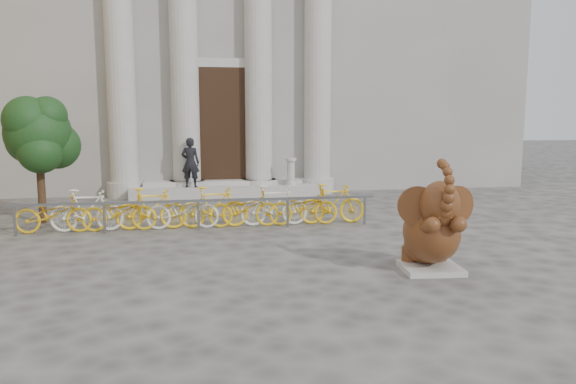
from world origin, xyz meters
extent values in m
plane|color=#474442|center=(0.00, 0.00, 0.00)|extent=(80.00, 80.00, 0.00)
cube|color=gray|center=(0.00, 15.00, 6.00)|extent=(22.00, 10.00, 12.00)
cube|color=black|center=(0.00, 9.92, 2.30)|extent=(2.40, 0.16, 4.00)
cylinder|color=#A8A59E|center=(-3.20, 9.80, 4.00)|extent=(0.90, 0.90, 8.00)
cylinder|color=#A8A59E|center=(-1.20, 9.80, 4.00)|extent=(0.90, 0.90, 8.00)
cylinder|color=#A8A59E|center=(1.20, 9.80, 4.00)|extent=(0.90, 0.90, 8.00)
cylinder|color=#A8A59E|center=(3.20, 9.80, 4.00)|extent=(0.90, 0.90, 8.00)
cube|color=#A8A59E|center=(0.00, 9.40, 0.18)|extent=(6.00, 1.20, 0.36)
cube|color=#A8A59E|center=(3.12, 0.06, 0.05)|extent=(1.07, 0.97, 0.10)
ellipsoid|color=black|center=(3.14, 0.28, 0.40)|extent=(0.90, 0.86, 0.64)
ellipsoid|color=black|center=(3.12, 0.08, 0.68)|extent=(1.05, 1.27, 1.04)
cylinder|color=black|center=(2.88, 0.43, 0.23)|extent=(0.32, 0.32, 0.26)
cylinder|color=black|center=(3.42, 0.39, 0.23)|extent=(0.32, 0.32, 0.26)
cylinder|color=black|center=(2.87, -0.30, 0.88)|extent=(0.29, 0.61, 0.40)
cylinder|color=black|center=(3.31, -0.33, 0.88)|extent=(0.29, 0.61, 0.40)
ellipsoid|color=black|center=(3.09, -0.28, 1.24)|extent=(0.73, 0.69, 0.80)
cylinder|color=black|center=(2.76, -0.13, 1.20)|extent=(0.65, 0.31, 0.68)
cylinder|color=black|center=(3.44, -0.18, 1.20)|extent=(0.67, 0.21, 0.68)
cone|color=beige|center=(2.96, -0.47, 1.08)|extent=(0.11, 0.24, 0.11)
cone|color=beige|center=(3.20, -0.49, 1.08)|extent=(0.14, 0.24, 0.11)
cube|color=slate|center=(-0.88, 4.16, 0.70)|extent=(8.51, 0.06, 0.06)
cylinder|color=slate|center=(-4.93, 4.16, 0.35)|extent=(0.06, 0.06, 0.70)
cylinder|color=slate|center=(-3.00, 4.16, 0.35)|extent=(0.06, 0.06, 0.70)
cylinder|color=slate|center=(-0.88, 4.16, 0.35)|extent=(0.06, 0.06, 0.70)
cylinder|color=slate|center=(1.25, 4.16, 0.35)|extent=(0.06, 0.06, 0.70)
cylinder|color=slate|center=(3.18, 4.16, 0.35)|extent=(0.06, 0.06, 0.70)
imported|color=yellow|center=(-4.17, 4.41, 0.50)|extent=(1.70, 0.50, 1.00)
imported|color=white|center=(-3.44, 4.41, 0.50)|extent=(1.66, 0.47, 1.00)
imported|color=yellow|center=(-2.70, 4.41, 0.50)|extent=(1.70, 0.50, 1.00)
imported|color=yellow|center=(-1.97, 4.41, 0.50)|extent=(1.66, 0.47, 1.00)
imported|color=white|center=(-1.24, 4.41, 0.50)|extent=(1.70, 0.50, 1.00)
imported|color=yellow|center=(-0.51, 4.41, 0.50)|extent=(1.66, 0.47, 1.00)
imported|color=yellow|center=(0.22, 4.41, 0.50)|extent=(1.70, 0.50, 1.00)
imported|color=white|center=(0.95, 4.41, 0.50)|extent=(1.66, 0.47, 1.00)
imported|color=yellow|center=(1.68, 4.41, 0.50)|extent=(1.70, 0.50, 1.00)
imported|color=yellow|center=(2.41, 4.41, 0.50)|extent=(1.66, 0.47, 1.00)
cylinder|color=#332114|center=(-4.73, 5.72, 0.96)|extent=(0.19, 0.19, 1.92)
sphere|color=black|center=(-4.73, 5.72, 2.24)|extent=(1.60, 1.60, 1.60)
sphere|color=black|center=(-4.36, 5.93, 1.92)|extent=(1.17, 1.17, 1.17)
sphere|color=black|center=(-5.05, 5.98, 2.02)|extent=(1.07, 1.07, 1.07)
sphere|color=black|center=(-4.62, 5.40, 1.81)|extent=(1.07, 1.07, 1.07)
sphere|color=black|center=(-4.89, 5.50, 2.56)|extent=(1.17, 1.17, 1.17)
sphere|color=black|center=(-4.46, 5.61, 2.66)|extent=(0.96, 0.96, 0.96)
imported|color=black|center=(-1.08, 9.11, 1.16)|extent=(0.65, 0.50, 1.59)
cylinder|color=#A8A59E|center=(2.17, 9.10, 0.42)|extent=(0.37, 0.37, 0.11)
cylinder|color=#A8A59E|center=(2.17, 9.10, 0.77)|extent=(0.26, 0.26, 0.83)
cylinder|color=#A8A59E|center=(2.17, 9.10, 1.21)|extent=(0.37, 0.37, 0.09)
camera|label=1|loc=(-0.92, -8.96, 2.79)|focal=35.00mm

